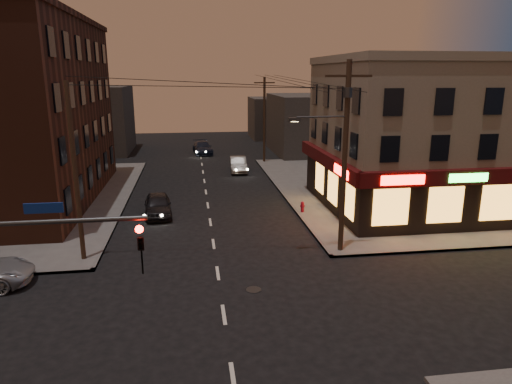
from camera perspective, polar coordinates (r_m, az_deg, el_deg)
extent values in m
plane|color=black|center=(19.16, -4.05, -15.05)|extent=(120.00, 120.00, 0.00)
cube|color=#514F4C|center=(41.48, 19.46, 0.64)|extent=(24.00, 28.00, 0.15)
cube|color=gray|center=(34.89, 21.35, 6.48)|extent=(15.00, 12.00, 10.00)
cube|color=gray|center=(34.64, 22.17, 15.10)|extent=(15.20, 12.20, 0.50)
cube|color=black|center=(30.55, 26.15, -1.38)|extent=(15.12, 0.25, 3.40)
cube|color=black|center=(32.52, 9.28, 0.84)|extent=(0.25, 12.12, 3.40)
cube|color=#410A0B|center=(29.91, 26.85, 1.79)|extent=(15.60, 0.50, 0.90)
cube|color=#410A0B|center=(32.06, 8.90, 3.95)|extent=(0.50, 12.60, 0.90)
cube|color=#FF140C|center=(27.01, 17.90, 1.44)|extent=(2.60, 0.06, 0.55)
cube|color=#26FF3F|center=(28.97, 25.04, 1.62)|extent=(2.40, 0.06, 0.50)
cube|color=#FF140C|center=(28.44, 10.59, 2.53)|extent=(0.06, 2.60, 0.55)
cube|color=#F9A036|center=(30.08, 25.38, -1.33)|extent=(12.40, 0.08, 2.20)
cube|color=#F9A036|center=(31.53, 9.56, 0.59)|extent=(0.08, 8.40, 2.20)
cube|color=#442215|center=(38.18, -29.08, 8.54)|extent=(12.00, 20.00, 13.00)
cube|color=#3F3D3A|center=(56.98, 7.31, 8.44)|extent=(10.00, 12.00, 7.00)
cube|color=#3F3D3A|center=(60.08, -19.80, 8.50)|extent=(9.00, 10.00, 8.00)
cube|color=#3F3D3A|center=(70.16, 2.65, 9.26)|extent=(8.00, 8.00, 6.00)
cylinder|color=#382619|center=(24.15, 11.01, 4.03)|extent=(0.28, 0.28, 10.00)
cube|color=#382619|center=(23.77, 11.52, 14.03)|extent=(2.40, 0.12, 0.12)
cylinder|color=#333538|center=(23.78, 11.42, 12.10)|extent=(0.44, 0.44, 0.50)
cylinder|color=#333538|center=(23.46, 8.23, 9.27)|extent=(2.60, 0.10, 0.10)
cube|color=#333538|center=(23.12, 4.85, 9.04)|extent=(0.60, 0.25, 0.18)
cube|color=#FFD88C|center=(23.13, 4.84, 8.79)|extent=(0.35, 0.15, 0.04)
cylinder|color=#382619|center=(49.49, 1.05, 8.98)|extent=(0.26, 0.26, 9.00)
cylinder|color=#382619|center=(24.31, -21.64, 2.13)|extent=(0.24, 0.24, 9.00)
cylinder|color=#333538|center=(12.03, -23.92, -3.41)|extent=(4.40, 0.12, 0.12)
imported|color=black|center=(11.79, -14.25, -5.49)|extent=(0.16, 0.20, 1.00)
sphere|color=#FF0C05|center=(11.60, -14.39, -4.53)|extent=(0.20, 0.20, 0.20)
cube|color=navy|center=(11.99, -25.01, -1.83)|extent=(0.90, 0.05, 0.25)
imported|color=black|center=(31.97, -12.18, -1.57)|extent=(2.14, 4.54, 1.50)
imported|color=slate|center=(45.40, -2.24, 3.48)|extent=(1.78, 4.55, 1.48)
imported|color=black|center=(56.06, -6.70, 5.52)|extent=(2.55, 5.28, 1.48)
cylinder|color=maroon|center=(31.80, 5.81, -1.96)|extent=(0.23, 0.23, 0.60)
sphere|color=maroon|center=(31.71, 5.83, -1.39)|extent=(0.24, 0.24, 0.24)
cylinder|color=maroon|center=(31.77, 5.82, -1.75)|extent=(0.33, 0.14, 0.12)
cylinder|color=maroon|center=(31.77, 5.82, -1.75)|extent=(0.14, 0.33, 0.12)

